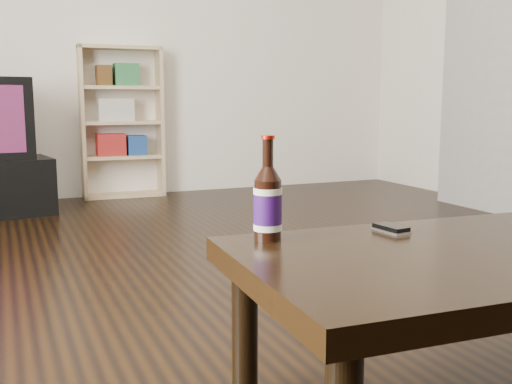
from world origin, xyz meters
name	(u,v)px	position (x,y,z in m)	size (l,w,h in m)	color
floor	(265,331)	(0.00, 0.00, -0.01)	(5.00, 6.00, 0.01)	black
wall_back	(101,17)	(0.00, 3.01, 1.35)	(5.00, 0.02, 2.70)	silver
bookshelf	(120,119)	(0.10, 2.97, 0.59)	(0.62, 0.30, 1.13)	tan
coffee_table	(476,271)	(0.22, -0.68, 0.35)	(1.11, 0.68, 0.40)	black
beer_bottle	(268,204)	(-0.18, -0.42, 0.49)	(0.09, 0.09, 0.25)	black
phone	(391,229)	(0.14, -0.46, 0.41)	(0.06, 0.10, 0.02)	#B5B5B7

